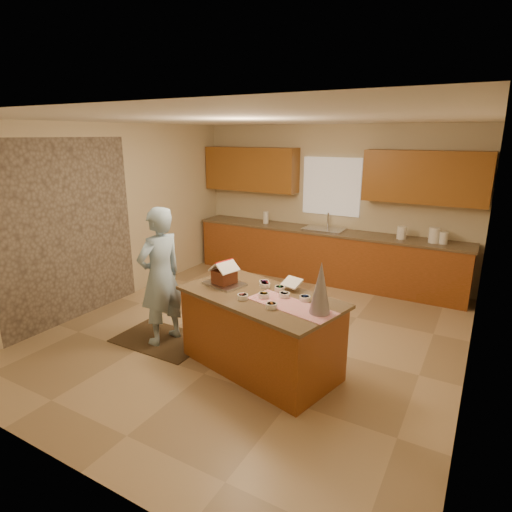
% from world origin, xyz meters
% --- Properties ---
extents(floor, '(5.50, 5.50, 0.00)m').
position_xyz_m(floor, '(0.00, 0.00, 0.00)').
color(floor, tan).
rests_on(floor, ground).
extents(ceiling, '(5.50, 5.50, 0.00)m').
position_xyz_m(ceiling, '(0.00, 0.00, 2.70)').
color(ceiling, silver).
rests_on(ceiling, floor).
extents(wall_back, '(5.50, 5.50, 0.00)m').
position_xyz_m(wall_back, '(0.00, 2.75, 1.35)').
color(wall_back, beige).
rests_on(wall_back, floor).
extents(wall_front, '(5.50, 5.50, 0.00)m').
position_xyz_m(wall_front, '(0.00, -2.75, 1.35)').
color(wall_front, beige).
rests_on(wall_front, floor).
extents(wall_left, '(5.50, 5.50, 0.00)m').
position_xyz_m(wall_left, '(-2.50, 0.00, 1.35)').
color(wall_left, beige).
rests_on(wall_left, floor).
extents(wall_right, '(5.50, 5.50, 0.00)m').
position_xyz_m(wall_right, '(2.50, 0.00, 1.35)').
color(wall_right, beige).
rests_on(wall_right, floor).
extents(stone_accent, '(0.00, 2.50, 2.50)m').
position_xyz_m(stone_accent, '(-2.48, -0.80, 1.25)').
color(stone_accent, gray).
rests_on(stone_accent, wall_left).
extents(window_curtain, '(1.05, 0.03, 1.00)m').
position_xyz_m(window_curtain, '(0.00, 2.72, 1.65)').
color(window_curtain, white).
rests_on(window_curtain, wall_back).
extents(back_counter_base, '(4.80, 0.60, 0.88)m').
position_xyz_m(back_counter_base, '(0.00, 2.45, 0.44)').
color(back_counter_base, brown).
rests_on(back_counter_base, floor).
extents(back_counter_top, '(4.85, 0.63, 0.04)m').
position_xyz_m(back_counter_top, '(0.00, 2.45, 0.90)').
color(back_counter_top, brown).
rests_on(back_counter_top, back_counter_base).
extents(upper_cabinet_left, '(1.85, 0.35, 0.80)m').
position_xyz_m(upper_cabinet_left, '(-1.55, 2.57, 1.90)').
color(upper_cabinet_left, brown).
rests_on(upper_cabinet_left, wall_back).
extents(upper_cabinet_right, '(1.85, 0.35, 0.80)m').
position_xyz_m(upper_cabinet_right, '(1.55, 2.57, 1.90)').
color(upper_cabinet_right, brown).
rests_on(upper_cabinet_right, wall_back).
extents(sink, '(0.70, 0.45, 0.12)m').
position_xyz_m(sink, '(0.00, 2.45, 0.89)').
color(sink, silver).
rests_on(sink, back_counter_top).
extents(faucet, '(0.03, 0.03, 0.28)m').
position_xyz_m(faucet, '(0.00, 2.63, 1.06)').
color(faucet, silver).
rests_on(faucet, back_counter_top).
extents(island_base, '(1.86, 1.24, 0.83)m').
position_xyz_m(island_base, '(0.47, -0.70, 0.42)').
color(island_base, brown).
rests_on(island_base, floor).
extents(island_top, '(1.95, 1.33, 0.04)m').
position_xyz_m(island_top, '(0.47, -0.70, 0.85)').
color(island_top, brown).
rests_on(island_top, island_base).
extents(table_runner, '(1.00, 0.56, 0.01)m').
position_xyz_m(table_runner, '(0.88, -0.80, 0.87)').
color(table_runner, '#AD0C23').
rests_on(table_runner, island_top).
extents(baking_tray, '(0.50, 0.42, 0.02)m').
position_xyz_m(baking_tray, '(-0.05, -0.62, 0.88)').
color(baking_tray, silver).
rests_on(baking_tray, island_top).
extents(cookbook, '(0.24, 0.21, 0.09)m').
position_xyz_m(cookbook, '(0.69, -0.39, 0.96)').
color(cookbook, white).
rests_on(cookbook, island_top).
extents(tinsel_tree, '(0.25, 0.25, 0.52)m').
position_xyz_m(tinsel_tree, '(1.19, -0.83, 1.13)').
color(tinsel_tree, '#ABABB7').
rests_on(tinsel_tree, island_top).
extents(rug, '(1.16, 0.76, 0.01)m').
position_xyz_m(rug, '(-0.95, -0.76, 0.01)').
color(rug, black).
rests_on(rug, floor).
extents(boy, '(0.51, 0.68, 1.71)m').
position_xyz_m(boy, '(-0.90, -0.76, 0.87)').
color(boy, '#97BAD6').
rests_on(boy, rug).
extents(canister_a, '(0.15, 0.15, 0.20)m').
position_xyz_m(canister_a, '(1.31, 2.45, 1.02)').
color(canister_a, white).
rests_on(canister_a, back_counter_top).
extents(canister_b, '(0.16, 0.16, 0.24)m').
position_xyz_m(canister_b, '(1.79, 2.45, 1.04)').
color(canister_b, white).
rests_on(canister_b, back_counter_top).
extents(canister_c, '(0.13, 0.13, 0.18)m').
position_xyz_m(canister_c, '(1.93, 2.45, 1.01)').
color(canister_c, white).
rests_on(canister_c, back_counter_top).
extents(paper_towel, '(0.10, 0.10, 0.22)m').
position_xyz_m(paper_towel, '(-1.16, 2.45, 1.03)').
color(paper_towel, white).
rests_on(paper_towel, back_counter_top).
extents(gingerbread_house, '(0.32, 0.32, 0.27)m').
position_xyz_m(gingerbread_house, '(-0.05, -0.62, 0.99)').
color(gingerbread_house, maroon).
rests_on(gingerbread_house, baking_tray).
extents(candy_bowls, '(0.71, 0.66, 0.05)m').
position_xyz_m(candy_bowls, '(0.58, -0.65, 0.90)').
color(candy_bowls, green).
rests_on(candy_bowls, island_top).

